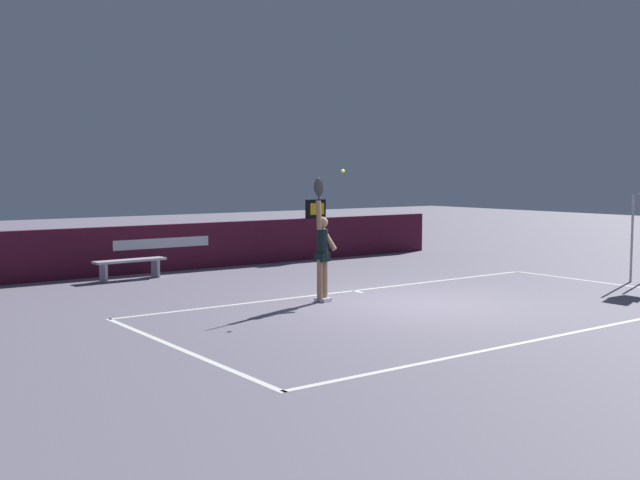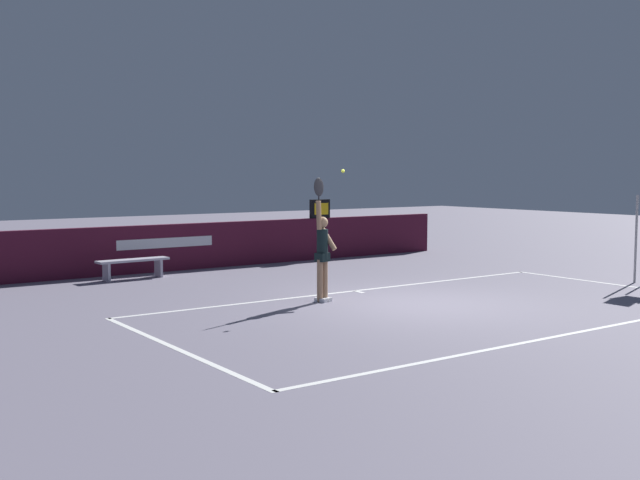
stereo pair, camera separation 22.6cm
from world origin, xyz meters
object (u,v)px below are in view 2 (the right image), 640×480
object	(u,v)px
speed_display	(320,209)
tennis_player	(322,251)
courtside_bench_near	(133,263)
tennis_ball	(343,171)

from	to	relation	value
speed_display	tennis_player	world-z (taller)	tennis_player
speed_display	courtside_bench_near	xyz separation A→B (m)	(-5.72, -0.84, -1.04)
tennis_player	tennis_ball	bearing A→B (deg)	-42.76
tennis_ball	courtside_bench_near	distance (m)	5.89
tennis_ball	courtside_bench_near	xyz separation A→B (m)	(-1.98, 5.16, -2.05)
speed_display	tennis_player	xyz separation A→B (m)	(-4.01, -5.74, -0.45)
tennis_player	tennis_ball	size ratio (longest dim) A/B	34.21
speed_display	courtside_bench_near	size ratio (longest dim) A/B	0.36
speed_display	courtside_bench_near	world-z (taller)	speed_display
tennis_player	courtside_bench_near	bearing A→B (deg)	109.20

